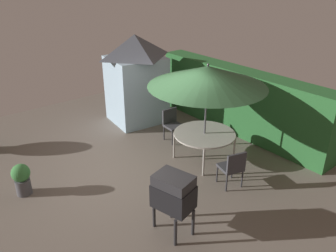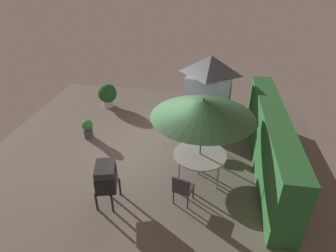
{
  "view_description": "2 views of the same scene",
  "coord_description": "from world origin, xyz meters",
  "px_view_note": "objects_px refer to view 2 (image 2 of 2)",
  "views": [
    {
      "loc": [
        5.92,
        -3.94,
        4.47
      ],
      "look_at": [
        0.39,
        0.55,
        1.13
      ],
      "focal_mm": 36.36,
      "sensor_mm": 36.0,
      "label": 1
    },
    {
      "loc": [
        7.28,
        1.64,
        5.52
      ],
      "look_at": [
        0.08,
        0.49,
        1.25
      ],
      "focal_mm": 30.16,
      "sensor_mm": 36.0,
      "label": 2
    }
  ],
  "objects_px": {
    "bbq_grill": "(106,177)",
    "potted_plant_by_shed": "(107,94)",
    "patio_table": "(200,155)",
    "patio_umbrella": "(203,108)",
    "chair_near_shed": "(182,188)",
    "chair_far_side": "(205,135)",
    "potted_plant_by_grill": "(88,128)",
    "garden_shed": "(209,91)"
  },
  "relations": [
    {
      "from": "potted_plant_by_shed",
      "to": "potted_plant_by_grill",
      "type": "relative_size",
      "value": 1.42
    },
    {
      "from": "patio_umbrella",
      "to": "potted_plant_by_grill",
      "type": "xyz_separation_m",
      "value": [
        -1.4,
        -4.05,
        -1.81
      ]
    },
    {
      "from": "potted_plant_by_shed",
      "to": "potted_plant_by_grill",
      "type": "height_order",
      "value": "potted_plant_by_shed"
    },
    {
      "from": "patio_table",
      "to": "bbq_grill",
      "type": "distance_m",
      "value": 2.73
    },
    {
      "from": "chair_near_shed",
      "to": "potted_plant_by_shed",
      "type": "bearing_deg",
      "value": -143.62
    },
    {
      "from": "patio_table",
      "to": "chair_far_side",
      "type": "xyz_separation_m",
      "value": [
        -1.36,
        0.09,
        -0.18
      ]
    },
    {
      "from": "patio_table",
      "to": "potted_plant_by_grill",
      "type": "distance_m",
      "value": 4.29
    },
    {
      "from": "garden_shed",
      "to": "potted_plant_by_grill",
      "type": "bearing_deg",
      "value": -67.56
    },
    {
      "from": "chair_near_shed",
      "to": "potted_plant_by_shed",
      "type": "relative_size",
      "value": 0.88
    },
    {
      "from": "patio_table",
      "to": "potted_plant_by_shed",
      "type": "distance_m",
      "value": 5.78
    },
    {
      "from": "garden_shed",
      "to": "patio_umbrella",
      "type": "bearing_deg",
      "value": -2.05
    },
    {
      "from": "bbq_grill",
      "to": "chair_near_shed",
      "type": "bearing_deg",
      "value": 97.8
    },
    {
      "from": "patio_table",
      "to": "bbq_grill",
      "type": "xyz_separation_m",
      "value": [
        1.51,
        -2.27,
        0.15
      ]
    },
    {
      "from": "potted_plant_by_shed",
      "to": "garden_shed",
      "type": "bearing_deg",
      "value": 78.88
    },
    {
      "from": "garden_shed",
      "to": "chair_far_side",
      "type": "relative_size",
      "value": 3.01
    },
    {
      "from": "patio_umbrella",
      "to": "potted_plant_by_grill",
      "type": "bearing_deg",
      "value": -109.14
    },
    {
      "from": "bbq_grill",
      "to": "potted_plant_by_grill",
      "type": "relative_size",
      "value": 1.66
    },
    {
      "from": "patio_table",
      "to": "potted_plant_by_grill",
      "type": "height_order",
      "value": "patio_table"
    },
    {
      "from": "patio_table",
      "to": "potted_plant_by_shed",
      "type": "xyz_separation_m",
      "value": [
        -3.97,
        -4.2,
        -0.12
      ]
    },
    {
      "from": "patio_umbrella",
      "to": "bbq_grill",
      "type": "distance_m",
      "value": 3.04
    },
    {
      "from": "bbq_grill",
      "to": "potted_plant_by_shed",
      "type": "xyz_separation_m",
      "value": [
        -5.48,
        -1.93,
        -0.27
      ]
    },
    {
      "from": "patio_table",
      "to": "patio_umbrella",
      "type": "distance_m",
      "value": 1.5
    },
    {
      "from": "chair_far_side",
      "to": "potted_plant_by_grill",
      "type": "distance_m",
      "value": 4.13
    },
    {
      "from": "garden_shed",
      "to": "potted_plant_by_shed",
      "type": "bearing_deg",
      "value": -101.12
    },
    {
      "from": "garden_shed",
      "to": "chair_near_shed",
      "type": "height_order",
      "value": "garden_shed"
    },
    {
      "from": "patio_umbrella",
      "to": "chair_near_shed",
      "type": "height_order",
      "value": "patio_umbrella"
    },
    {
      "from": "garden_shed",
      "to": "potted_plant_by_grill",
      "type": "xyz_separation_m",
      "value": [
        1.72,
        -4.16,
        -0.99
      ]
    },
    {
      "from": "patio_umbrella",
      "to": "potted_plant_by_grill",
      "type": "relative_size",
      "value": 3.87
    },
    {
      "from": "potted_plant_by_shed",
      "to": "potted_plant_by_grill",
      "type": "xyz_separation_m",
      "value": [
        2.56,
        0.16,
        -0.18
      ]
    },
    {
      "from": "patio_umbrella",
      "to": "potted_plant_by_shed",
      "type": "height_order",
      "value": "patio_umbrella"
    },
    {
      "from": "patio_umbrella",
      "to": "potted_plant_by_shed",
      "type": "relative_size",
      "value": 2.73
    },
    {
      "from": "garden_shed",
      "to": "patio_umbrella",
      "type": "relative_size",
      "value": 0.97
    },
    {
      "from": "garden_shed",
      "to": "patio_table",
      "type": "relative_size",
      "value": 1.77
    },
    {
      "from": "potted_plant_by_shed",
      "to": "bbq_grill",
      "type": "bearing_deg",
      "value": 19.46
    },
    {
      "from": "chair_far_side",
      "to": "chair_near_shed",
      "type": "bearing_deg",
      "value": -9.67
    },
    {
      "from": "patio_umbrella",
      "to": "bbq_grill",
      "type": "bearing_deg",
      "value": -56.36
    },
    {
      "from": "potted_plant_by_grill",
      "to": "patio_table",
      "type": "bearing_deg",
      "value": 70.86
    },
    {
      "from": "patio_umbrella",
      "to": "bbq_grill",
      "type": "height_order",
      "value": "patio_umbrella"
    },
    {
      "from": "chair_near_shed",
      "to": "potted_plant_by_grill",
      "type": "relative_size",
      "value": 1.25
    },
    {
      "from": "patio_table",
      "to": "chair_far_side",
      "type": "relative_size",
      "value": 1.7
    },
    {
      "from": "patio_table",
      "to": "chair_near_shed",
      "type": "distance_m",
      "value": 1.31
    },
    {
      "from": "patio_umbrella",
      "to": "chair_far_side",
      "type": "bearing_deg",
      "value": 176.38
    }
  ]
}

